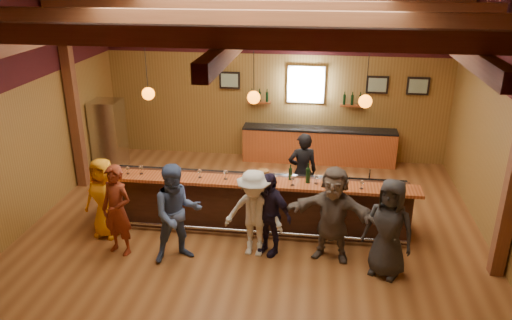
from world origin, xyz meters
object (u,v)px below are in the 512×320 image
object	(u,v)px
back_bar_cabinet	(318,145)
customer_navy	(269,214)
customer_orange	(104,198)
bartender	(303,171)
customer_dark	(389,228)
ice_bucket	(263,176)
customer_white	(254,213)
stainless_fridge	(109,135)
bottle_a	(290,174)
customer_brown	(333,214)
customer_denim	(177,213)
customer_redvest	(117,210)
bar_counter	(256,201)

from	to	relation	value
back_bar_cabinet	customer_navy	world-z (taller)	customer_navy
customer_orange	bartender	world-z (taller)	bartender
customer_orange	customer_dark	xyz separation A→B (m)	(5.25, -0.59, 0.08)
ice_bucket	customer_white	bearing A→B (deg)	-95.47
customer_white	ice_bucket	bearing A→B (deg)	90.86
back_bar_cabinet	customer_orange	size ratio (longest dim) A/B	2.50
stainless_fridge	ice_bucket	bearing A→B (deg)	-32.94
bartender	bottle_a	xyz separation A→B (m)	(-0.19, -1.03, 0.38)
customer_orange	customer_white	distance (m)	2.95
stainless_fridge	customer_white	size ratio (longest dim) A/B	1.09
stainless_fridge	bottle_a	distance (m)	5.49
customer_brown	bartender	size ratio (longest dim) A/B	1.03
customer_denim	bartender	distance (m)	3.10
stainless_fridge	customer_dark	bearing A→B (deg)	-30.50
customer_orange	ice_bucket	bearing A→B (deg)	18.52
ice_bucket	customer_redvest	bearing A→B (deg)	-157.55
customer_denim	customer_brown	world-z (taller)	customer_denim
customer_white	bartender	distance (m)	2.11
stainless_fridge	bottle_a	size ratio (longest dim) A/B	5.81
customer_orange	customer_redvest	world-z (taller)	customer_redvest
back_bar_cabinet	customer_white	xyz separation A→B (m)	(-1.07, -4.68, 0.35)
customer_dark	customer_navy	bearing A→B (deg)	-165.00
stainless_fridge	bartender	xyz separation A→B (m)	(5.00, -1.59, -0.05)
bar_counter	customer_white	distance (m)	1.15
bar_counter	bartender	xyz separation A→B (m)	(0.88, 0.86, 0.33)
customer_denim	customer_dark	xyz separation A→B (m)	(3.62, 0.04, -0.04)
customer_orange	customer_denim	bearing A→B (deg)	-11.68
stainless_fridge	customer_denim	bearing A→B (deg)	-53.10
stainless_fridge	customer_brown	world-z (taller)	stainless_fridge
customer_brown	bottle_a	distance (m)	1.24
customer_redvest	customer_navy	distance (m)	2.73
stainless_fridge	bartender	size ratio (longest dim) A/B	1.05
customer_brown	ice_bucket	world-z (taller)	customer_brown
bar_counter	bottle_a	world-z (taller)	bottle_a
stainless_fridge	customer_denim	distance (m)	4.88
back_bar_cabinet	customer_dark	distance (m)	5.15
bartender	ice_bucket	world-z (taller)	bartender
bar_counter	customer_brown	bearing A→B (deg)	-34.45
customer_dark	bottle_a	size ratio (longest dim) A/B	5.66
customer_white	customer_navy	world-z (taller)	customer_white
stainless_fridge	customer_navy	world-z (taller)	stainless_fridge
back_bar_cabinet	customer_orange	distance (m)	5.95
customer_denim	customer_navy	size ratio (longest dim) A/B	1.15
bar_counter	ice_bucket	world-z (taller)	ice_bucket
bar_counter	customer_white	bearing A→B (deg)	-83.97
customer_navy	bar_counter	bearing A→B (deg)	140.28
customer_orange	customer_white	bearing A→B (deg)	3.87
customer_orange	ice_bucket	distance (m)	3.07
stainless_fridge	bottle_a	bearing A→B (deg)	-28.58
back_bar_cabinet	bottle_a	xyz separation A→B (m)	(-0.49, -3.74, 0.76)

